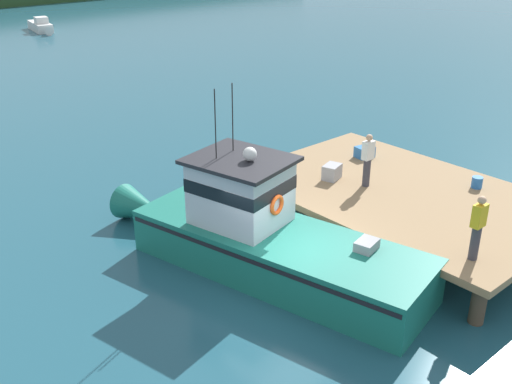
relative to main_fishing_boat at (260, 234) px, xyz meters
name	(u,v)px	position (x,y,z in m)	size (l,w,h in m)	color
ground_plane	(285,284)	(-0.07, -1.01, -1.01)	(200.00, 200.00, 0.00)	#1E4C5B
dock	(401,195)	(4.73, -1.01, 0.07)	(6.00, 9.00, 1.20)	#4C3D2D
main_fishing_boat	(260,234)	(0.00, 0.00, 0.00)	(4.26, 9.96, 4.80)	#196B5B
crate_single_far	(332,172)	(3.84, 0.98, 0.42)	(0.60, 0.44, 0.46)	#9E9EA3
crate_stack_near_edge	(365,152)	(6.08, 1.51, 0.38)	(0.60, 0.44, 0.37)	#3370B2
bait_bucket	(477,182)	(6.59, -2.36, 0.36)	(0.32, 0.32, 0.34)	#2866B2
deckhand_by_the_boat	(368,159)	(4.21, -0.06, 1.05)	(0.36, 0.22, 1.63)	#383842
deckhand_further_back	(478,227)	(2.71, -4.50, 1.05)	(0.36, 0.22, 1.63)	#383842
moored_boat_near_channel	(41,26)	(11.42, 40.17, -0.59)	(1.85, 4.88, 1.22)	silver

